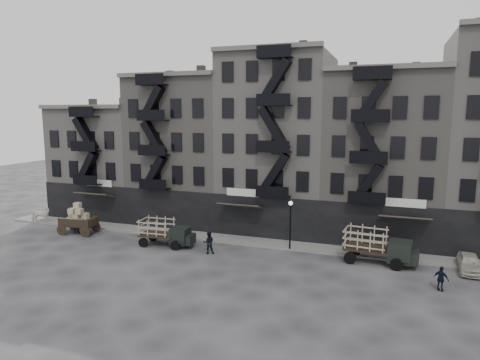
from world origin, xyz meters
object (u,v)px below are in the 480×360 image
(horse, at_px, (40,215))
(pedestrian_mid, at_px, (209,242))
(stake_truck_east, at_px, (378,244))
(stake_truck_west, at_px, (165,230))
(pedestrian_west, at_px, (76,224))
(car_east, at_px, (469,263))
(wagon, at_px, (78,216))
(policeman, at_px, (441,279))

(horse, bearing_deg, pedestrian_mid, -121.28)
(horse, bearing_deg, stake_truck_east, -114.35)
(stake_truck_west, relative_size, pedestrian_west, 2.53)
(pedestrian_mid, bearing_deg, stake_truck_west, -31.12)
(stake_truck_east, bearing_deg, car_east, 9.87)
(pedestrian_west, xyz_separation_m, pedestrian_mid, (14.38, -1.10, -0.04))
(wagon, relative_size, pedestrian_mid, 1.98)
(stake_truck_west, distance_m, policeman, 21.98)
(stake_truck_east, bearing_deg, pedestrian_mid, -164.57)
(wagon, distance_m, car_east, 34.08)
(horse, relative_size, pedestrian_mid, 1.10)
(stake_truck_east, relative_size, car_east, 1.46)
(stake_truck_west, distance_m, car_east, 24.27)
(horse, xyz_separation_m, stake_truck_east, (33.98, -0.85, 0.69))
(wagon, distance_m, policeman, 31.85)
(wagon, xyz_separation_m, pedestrian_west, (-0.09, -0.12, -0.73))
(wagon, xyz_separation_m, pedestrian_mid, (14.28, -1.21, -0.77))
(stake_truck_west, bearing_deg, policeman, -10.17)
(stake_truck_west, relative_size, policeman, 2.95)
(horse, bearing_deg, policeman, -120.31)
(horse, height_order, stake_truck_west, stake_truck_west)
(stake_truck_west, relative_size, stake_truck_east, 0.88)
(wagon, distance_m, stake_truck_west, 9.88)
(horse, relative_size, car_east, 0.53)
(car_east, bearing_deg, policeman, -115.79)
(pedestrian_mid, bearing_deg, car_east, 164.73)
(horse, distance_m, wagon, 6.69)
(wagon, relative_size, stake_truck_east, 0.66)
(horse, distance_m, pedestrian_mid, 20.89)
(stake_truck_west, bearing_deg, pedestrian_mid, -11.84)
(pedestrian_west, bearing_deg, policeman, -59.28)
(car_east, xyz_separation_m, pedestrian_west, (-34.13, -1.52, 0.32))
(wagon, height_order, policeman, wagon)
(stake_truck_east, distance_m, policeman, 5.83)
(wagon, relative_size, policeman, 2.23)
(car_east, bearing_deg, pedestrian_west, -175.71)
(stake_truck_west, xyz_separation_m, stake_truck_east, (17.74, 1.54, 0.18))
(horse, height_order, wagon, wagon)
(wagon, distance_m, pedestrian_west, 0.75)
(wagon, bearing_deg, pedestrian_west, -134.37)
(horse, height_order, pedestrian_west, pedestrian_west)
(stake_truck_east, relative_size, policeman, 3.38)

